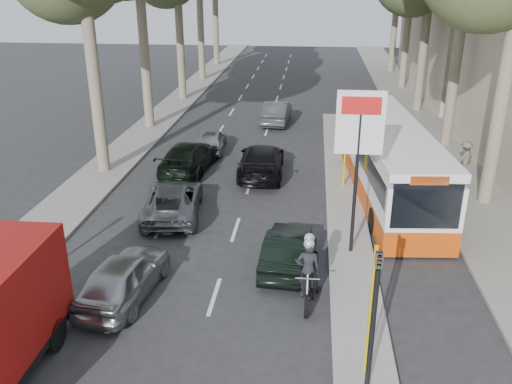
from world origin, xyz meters
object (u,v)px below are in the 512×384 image
city_bus (388,158)px  motorcycle (308,268)px  dark_hatchback (287,249)px  silver_hatchback (124,277)px

city_bus → motorcycle: bearing=-116.0°
city_bus → motorcycle: size_ratio=5.04×
dark_hatchback → motorcycle: 1.81m
dark_hatchback → motorcycle: (0.70, -1.65, 0.29)m
silver_hatchback → dark_hatchback: (4.63, 2.31, -0.07)m
city_bus → motorcycle: (-3.20, -8.30, -0.71)m
silver_hatchback → motorcycle: bearing=-166.7°
city_bus → silver_hatchback: bearing=-138.5°
silver_hatchback → city_bus: city_bus is taller
silver_hatchback → city_bus: size_ratio=0.34×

